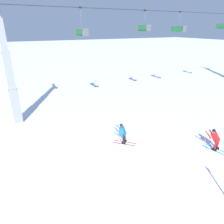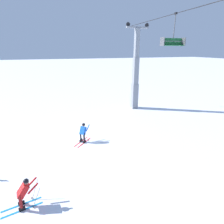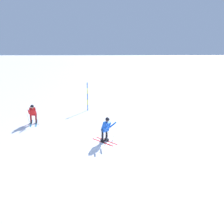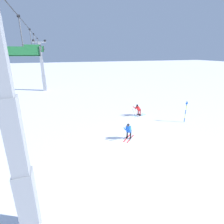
{
  "view_description": "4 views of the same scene",
  "coord_description": "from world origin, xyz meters",
  "px_view_note": "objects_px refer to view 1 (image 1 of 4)",
  "views": [
    {
      "loc": [
        -5.82,
        -11.16,
        8.02
      ],
      "look_at": [
        0.51,
        1.11,
        2.26
      ],
      "focal_mm": 32.72,
      "sensor_mm": 36.0,
      "label": 1
    },
    {
      "loc": [
        13.66,
        -1.56,
        7.05
      ],
      "look_at": [
        1.96,
        2.34,
        2.63
      ],
      "focal_mm": 28.25,
      "sensor_mm": 36.0,
      "label": 2
    },
    {
      "loc": [
        0.78,
        14.53,
        5.61
      ],
      "look_at": [
        0.63,
        1.95,
        2.3
      ],
      "focal_mm": 41.11,
      "sensor_mm": 36.0,
      "label": 3
    },
    {
      "loc": [
        -12.24,
        6.33,
        7.57
      ],
      "look_at": [
        1.9,
        1.51,
        2.45
      ],
      "focal_mm": 28.24,
      "sensor_mm": 36.0,
      "label": 4
    }
  ],
  "objects_px": {
    "skier_carving_main": "(123,132)",
    "chairlift_seat_middle": "(178,29)",
    "chairlift_seat_second": "(143,28)",
    "lift_tower_near": "(10,78)",
    "chairlift_seat_fourth": "(223,26)",
    "chairlift_seat_nearest": "(81,32)",
    "skier_distant_uphill": "(215,138)"
  },
  "relations": [
    {
      "from": "chairlift_seat_nearest",
      "to": "chairlift_seat_second",
      "type": "bearing_deg",
      "value": 0.0
    },
    {
      "from": "chairlift_seat_nearest",
      "to": "chairlift_seat_fourth",
      "type": "bearing_deg",
      "value": 0.0
    },
    {
      "from": "chairlift_seat_second",
      "to": "skier_distant_uphill",
      "type": "distance_m",
      "value": 13.36
    },
    {
      "from": "chairlift_seat_nearest",
      "to": "chairlift_seat_fourth",
      "type": "relative_size",
      "value": 1.3
    },
    {
      "from": "chairlift_seat_second",
      "to": "skier_distant_uphill",
      "type": "relative_size",
      "value": 1.1
    },
    {
      "from": "lift_tower_near",
      "to": "chairlift_seat_nearest",
      "type": "bearing_deg",
      "value": 0.0
    },
    {
      "from": "chairlift_seat_nearest",
      "to": "skier_carving_main",
      "type": "bearing_deg",
      "value": -88.86
    },
    {
      "from": "skier_carving_main",
      "to": "skier_distant_uphill",
      "type": "relative_size",
      "value": 0.91
    },
    {
      "from": "skier_carving_main",
      "to": "chairlift_seat_fourth",
      "type": "height_order",
      "value": "chairlift_seat_fourth"
    },
    {
      "from": "chairlift_seat_second",
      "to": "skier_distant_uphill",
      "type": "bearing_deg",
      "value": -97.09
    },
    {
      "from": "chairlift_seat_nearest",
      "to": "chairlift_seat_middle",
      "type": "height_order",
      "value": "same"
    },
    {
      "from": "skier_carving_main",
      "to": "chairlift_seat_fourth",
      "type": "relative_size",
      "value": 0.92
    },
    {
      "from": "skier_carving_main",
      "to": "chairlift_seat_middle",
      "type": "height_order",
      "value": "chairlift_seat_middle"
    },
    {
      "from": "chairlift_seat_second",
      "to": "skier_distant_uphill",
      "type": "xyz_separation_m",
      "value": [
        -1.4,
        -11.23,
        -7.1
      ]
    },
    {
      "from": "lift_tower_near",
      "to": "chairlift_seat_middle",
      "type": "xyz_separation_m",
      "value": [
        18.13,
        0.0,
        3.77
      ]
    },
    {
      "from": "chairlift_seat_second",
      "to": "skier_carving_main",
      "type": "bearing_deg",
      "value": -131.66
    },
    {
      "from": "lift_tower_near",
      "to": "chairlift_seat_second",
      "type": "relative_size",
      "value": 4.8
    },
    {
      "from": "chairlift_seat_nearest",
      "to": "skier_distant_uphill",
      "type": "height_order",
      "value": "chairlift_seat_nearest"
    },
    {
      "from": "chairlift_seat_fourth",
      "to": "lift_tower_near",
      "type": "bearing_deg",
      "value": -180.0
    },
    {
      "from": "lift_tower_near",
      "to": "chairlift_seat_fourth",
      "type": "xyz_separation_m",
      "value": [
        25.91,
        0.0,
        4.06
      ]
    },
    {
      "from": "lift_tower_near",
      "to": "chairlift_seat_fourth",
      "type": "distance_m",
      "value": 26.22
    },
    {
      "from": "chairlift_seat_second",
      "to": "skier_distant_uphill",
      "type": "height_order",
      "value": "chairlift_seat_second"
    },
    {
      "from": "lift_tower_near",
      "to": "chairlift_seat_fourth",
      "type": "bearing_deg",
      "value": 0.0
    },
    {
      "from": "chairlift_seat_second",
      "to": "lift_tower_near",
      "type": "bearing_deg",
      "value": -180.0
    },
    {
      "from": "chairlift_seat_fourth",
      "to": "chairlift_seat_nearest",
      "type": "bearing_deg",
      "value": -180.0
    },
    {
      "from": "skier_carving_main",
      "to": "chairlift_seat_nearest",
      "type": "relative_size",
      "value": 0.71
    },
    {
      "from": "skier_carving_main",
      "to": "lift_tower_near",
      "type": "distance_m",
      "value": 10.53
    },
    {
      "from": "chairlift_seat_fourth",
      "to": "skier_carving_main",
      "type": "bearing_deg",
      "value": -158.6
    },
    {
      "from": "skier_carving_main",
      "to": "lift_tower_near",
      "type": "relative_size",
      "value": 0.17
    },
    {
      "from": "chairlift_seat_middle",
      "to": "skier_distant_uphill",
      "type": "relative_size",
      "value": 1.16
    },
    {
      "from": "chairlift_seat_middle",
      "to": "skier_carving_main",
      "type": "bearing_deg",
      "value": -146.72
    },
    {
      "from": "skier_carving_main",
      "to": "chairlift_seat_middle",
      "type": "bearing_deg",
      "value": 33.28
    }
  ]
}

